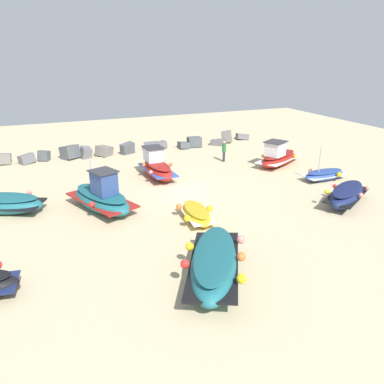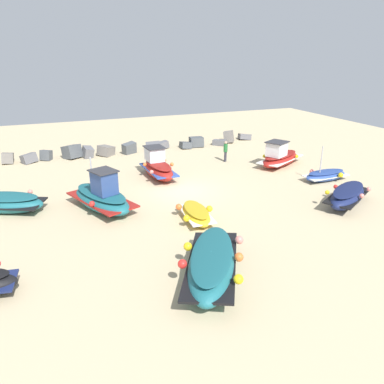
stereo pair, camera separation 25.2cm
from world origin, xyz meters
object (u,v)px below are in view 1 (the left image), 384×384
Objects in this scene: fishing_boat_1 at (157,167)px; fishing_boat_8 at (102,198)px; fishing_boat_6 at (278,157)px; person_walking at (224,150)px; fishing_boat_4 at (324,175)px; fishing_boat_7 at (5,204)px; fishing_boat_2 at (347,195)px; fishing_boat_3 at (196,214)px; fishing_boat_5 at (214,263)px.

fishing_boat_8 is (-4.63, -4.43, -0.01)m from fishing_boat_1.
person_walking is (-3.41, 2.61, 0.30)m from fishing_boat_6.
fishing_boat_7 is (-20.23, 2.29, 0.16)m from fishing_boat_4.
fishing_boat_6 is at bearing 52.98° from fishing_boat_2.
fishing_boat_1 reaches higher than fishing_boat_3.
fishing_boat_1 is 9.69m from fishing_boat_6.
fishing_boat_2 is at bearing 139.69° from fishing_boat_5.
fishing_boat_6 is (9.97, 7.02, 0.29)m from fishing_boat_3.
fishing_boat_5 is 9.01m from fishing_boat_8.
fishing_boat_3 is at bearing 141.64° from fishing_boat_2.
person_walking is at bearing 98.23° from fishing_boat_8.
fishing_boat_4 is 8.14m from person_walking.
fishing_boat_8 is (5.04, -1.70, 0.20)m from fishing_boat_7.
person_walking is (6.56, 9.62, 0.58)m from fishing_boat_3.
fishing_boat_4 reaches higher than fishing_boat_7.
fishing_boat_5 is (-12.34, -7.95, 0.27)m from fishing_boat_4.
fishing_boat_1 is 0.81× the size of fishing_boat_8.
person_walking is at bearing 118.97° from fishing_boat_4.
fishing_boat_1 is 12.54m from fishing_boat_2.
fishing_boat_3 is 0.56× the size of fishing_boat_5.
person_walking is (15.93, 4.59, 0.43)m from fishing_boat_7.
fishing_boat_4 is 14.68m from fishing_boat_5.
fishing_boat_7 is (-9.68, -2.73, -0.21)m from fishing_boat_1.
fishing_boat_5 is (-10.49, -3.95, 0.08)m from fishing_boat_2.
fishing_boat_1 is at bearing -158.80° from fishing_boat_5.
person_walking is at bearing -65.51° from fishing_boat_6.
fishing_boat_4 is 2.01× the size of person_walking.
fishing_boat_2 is at bearing -138.88° from fishing_boat_1.
fishing_boat_1 is 0.87× the size of fishing_boat_6.
fishing_boat_4 reaches higher than fishing_boat_2.
fishing_boat_1 is at bearing 103.54° from fishing_boat_2.
fishing_boat_7 is at bearing 65.97° from fishing_boat_3.
fishing_boat_8 is at bearing -13.68° from fishing_boat_6.
fishing_boat_4 is (1.85, 4.00, -0.19)m from fishing_boat_2.
fishing_boat_6 is at bearing -50.62° from fishing_boat_3.
person_walking is (8.04, 14.83, 0.32)m from fishing_boat_5.
person_walking is at bearing 72.29° from fishing_boat_2.
fishing_boat_1 is 11.70m from fishing_boat_4.
fishing_boat_5 is at bearing -3.36° from fishing_boat_8.
fishing_boat_3 is at bearing -166.85° from fishing_boat_5.
fishing_boat_8 is at bearing 80.98° from person_walking.
fishing_boat_6 reaches higher than fishing_boat_3.
fishing_boat_3 is at bearing 106.71° from person_walking.
fishing_boat_8 reaches higher than person_walking.
fishing_boat_8 reaches higher than fishing_boat_2.
fishing_boat_4 reaches higher than fishing_boat_6.
fishing_boat_3 is 0.68× the size of fishing_boat_7.
fishing_boat_6 is at bearing -166.42° from person_walking.
fishing_boat_8 reaches higher than fishing_boat_5.
person_walking is at bearing -179.41° from fishing_boat_5.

